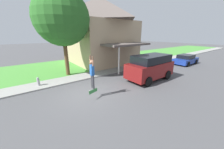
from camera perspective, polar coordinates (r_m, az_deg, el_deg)
name	(u,v)px	position (r m, az deg, el deg)	size (l,w,h in m)	color
ground_plane	(88,94)	(8.85, -10.74, -8.80)	(120.00, 120.00, 0.00)	#49494C
lawn	(100,62)	(18.26, -5.30, 5.54)	(10.00, 80.00, 0.08)	#478E38
sidewalk	(120,69)	(14.80, 3.79, 2.68)	(1.80, 80.00, 0.10)	gray
house	(100,30)	(18.34, -5.54, 19.68)	(11.18, 8.34, 8.51)	tan
lawn_tree_near	(62,18)	(12.73, -21.92, 22.70)	(4.81, 4.81, 7.59)	brown
suv_parked	(150,67)	(11.63, 17.07, 3.37)	(2.15, 4.52, 2.22)	maroon
car_down_street	(186,60)	(19.97, 30.61, 5.92)	(1.95, 4.00, 1.31)	navy
skateboarder	(92,72)	(7.77, -9.07, 1.18)	(0.41, 0.24, 2.07)	#38383D
skateboard	(93,91)	(8.07, -8.61, -7.49)	(0.36, 0.75, 0.28)	#337F3D
fire_hydrant	(38,81)	(11.31, -30.64, -2.76)	(0.20, 0.20, 0.66)	#99999E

